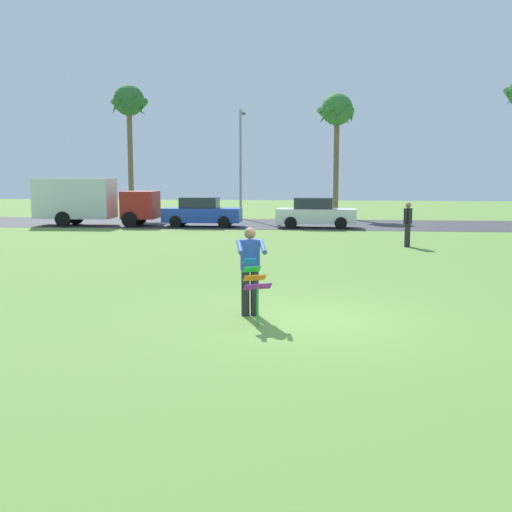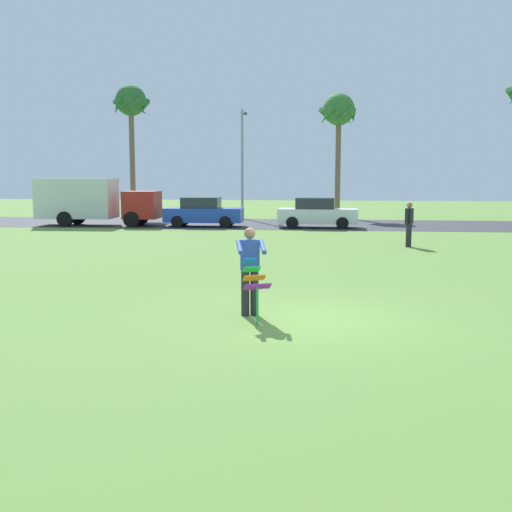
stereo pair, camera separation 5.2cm
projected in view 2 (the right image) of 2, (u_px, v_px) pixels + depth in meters
ground_plane at (309, 319)px, 11.68m from camera, size 120.00×120.00×0.00m
road_strip at (323, 224)px, 35.02m from camera, size 120.00×8.00×0.01m
person_kite_flyer at (250, 268)px, 11.87m from camera, size 0.65×0.73×1.73m
kite_held at (254, 280)px, 11.26m from camera, size 0.61×0.73×1.19m
parked_truck_red_cab at (91, 200)px, 34.01m from camera, size 6.75×2.25×2.62m
parked_car_blue at (203, 213)px, 33.33m from camera, size 4.23×1.89×1.60m
parked_car_white at (317, 213)px, 32.60m from camera, size 4.24×1.90×1.60m
palm_tree_left_near at (131, 106)px, 42.02m from camera, size 2.58×2.71×8.96m
palm_tree_right_near at (339, 115)px, 40.61m from camera, size 2.58×2.71×8.20m
streetlight_pole at (243, 157)px, 39.70m from camera, size 0.24×1.65×7.00m
person_walker_near at (409, 223)px, 23.68m from camera, size 0.36×0.52×1.73m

